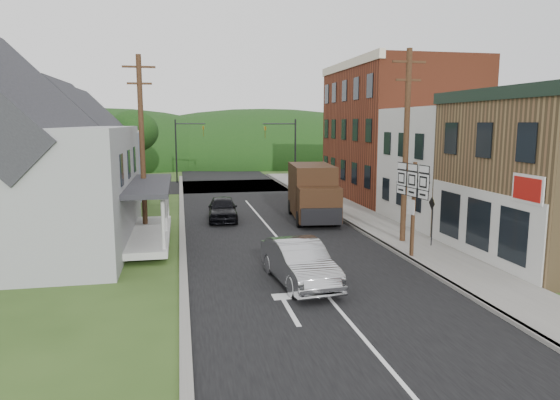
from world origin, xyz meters
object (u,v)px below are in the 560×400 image
delivery_van (313,193)px  silver_sedan (299,263)px  dark_sedan (223,209)px  warning_sign (432,214)px  route_sign_cluster (413,196)px

delivery_van → silver_sedan: bearing=-101.4°
silver_sedan → dark_sedan: size_ratio=1.14×
delivery_van → warning_sign: (3.52, -7.62, -0.04)m
silver_sedan → warning_sign: (7.06, 3.70, 0.82)m
dark_sedan → route_sign_cluster: size_ratio=1.04×
delivery_van → warning_sign: delivery_van is taller
dark_sedan → warning_sign: 12.22m
silver_sedan → dark_sedan: (-1.69, 12.19, -0.07)m
warning_sign → dark_sedan: bearing=139.7°
dark_sedan → warning_sign: size_ratio=1.82×
route_sign_cluster → warning_sign: size_ratio=1.75×
silver_sedan → warning_sign: bearing=21.7°
dark_sedan → warning_sign: warning_sign is taller
silver_sedan → route_sign_cluster: size_ratio=1.18×
delivery_van → warning_sign: bearing=-59.2°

